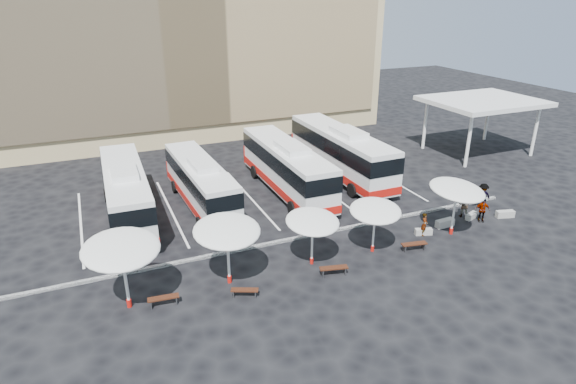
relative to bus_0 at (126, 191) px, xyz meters
name	(u,v)px	position (x,y,z in m)	size (l,w,h in m)	color
ground	(292,244)	(8.84, -8.00, -2.00)	(120.00, 120.00, 0.00)	black
sandstone_building	(174,10)	(8.84, 23.87, 10.62)	(42.00, 18.25, 29.60)	tan
service_canopy	(483,102)	(32.84, 2.00, 2.86)	(10.00, 8.00, 5.20)	white
curb_divider	(289,240)	(8.84, -7.50, -1.93)	(34.00, 0.25, 0.15)	black
bay_lines	(250,197)	(8.84, 0.00, -2.00)	(24.15, 12.00, 0.01)	white
bus_0	(126,191)	(0.00, 0.00, 0.00)	(3.12, 12.43, 3.93)	white
bus_1	(200,182)	(5.12, -0.01, -0.14)	(3.01, 11.61, 3.66)	white
bus_2	(286,166)	(11.90, 0.09, 0.09)	(3.09, 12.94, 4.10)	white
bus_3	(340,151)	(17.42, 1.52, 0.20)	(3.26, 13.60, 4.31)	white
sunshade_0	(121,249)	(-1.18, -10.68, 1.25)	(4.08, 4.12, 3.84)	white
sunshade_1	(227,231)	(4.03, -10.55, 1.10)	(3.56, 3.61, 3.66)	white
sunshade_2	(313,222)	(8.94, -10.55, 0.68)	(3.18, 3.22, 3.16)	white
sunshade_3	(375,211)	(12.94, -10.69, 0.67)	(3.91, 3.93, 3.15)	white
sunshade_4	(457,190)	(18.84, -10.79, 1.06)	(4.57, 4.60, 3.61)	white
wood_bench_0	(163,299)	(0.41, -11.22, -1.64)	(1.57, 0.56, 0.47)	black
wood_bench_1	(245,291)	(4.36, -12.12, -1.68)	(1.43, 0.91, 0.43)	black
wood_bench_2	(334,269)	(9.53, -12.10, -1.63)	(1.63, 0.78, 0.48)	black
wood_bench_3	(414,245)	(15.29, -11.61, -1.63)	(1.63, 0.71, 0.48)	black
conc_bench_0	(423,232)	(17.13, -10.16, -1.80)	(1.09, 0.36, 0.41)	gray
conc_bench_1	(445,223)	(19.17, -9.78, -1.75)	(1.34, 0.45, 0.50)	gray
conc_bench_2	(471,216)	(21.67, -9.53, -1.80)	(1.08, 0.36, 0.40)	gray
conc_bench_3	(505,214)	(23.99, -10.28, -1.77)	(1.25, 0.42, 0.47)	gray
passenger_0	(424,224)	(17.09, -10.22, -1.24)	(0.56, 0.37, 1.53)	black
passenger_1	(465,205)	(21.40, -9.06, -1.11)	(0.87, 0.67, 1.78)	black
passenger_2	(482,210)	(21.95, -10.12, -1.16)	(0.99, 0.41, 1.70)	black
passenger_3	(483,196)	(23.62, -8.42, -1.07)	(1.21, 0.70, 1.88)	black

